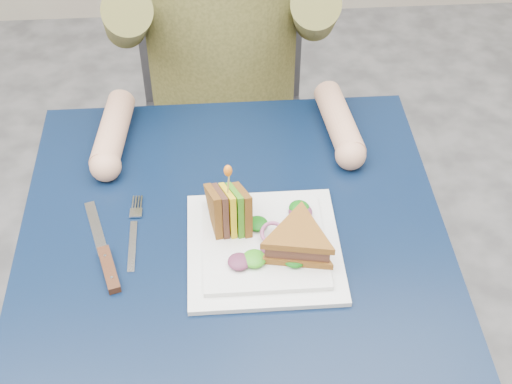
{
  "coord_description": "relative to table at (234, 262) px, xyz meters",
  "views": [
    {
      "loc": [
        -0.02,
        -0.84,
        1.65
      ],
      "look_at": [
        0.04,
        0.01,
        0.82
      ],
      "focal_mm": 50.0,
      "sensor_mm": 36.0,
      "label": 1
    }
  ],
  "objects": [
    {
      "name": "table",
      "position": [
        0.0,
        0.0,
        0.0
      ],
      "size": [
        0.75,
        0.75,
        0.73
      ],
      "color": "black",
      "rests_on": "ground"
    },
    {
      "name": "sandwich_upright",
      "position": [
        -0.01,
        0.0,
        0.13
      ],
      "size": [
        0.09,
        0.14,
        0.14
      ],
      "color": "brown",
      "rests_on": "plate"
    },
    {
      "name": "chair",
      "position": [
        0.0,
        0.65,
        -0.11
      ],
      "size": [
        0.42,
        0.4,
        0.93
      ],
      "color": "#47474C",
      "rests_on": "ground"
    },
    {
      "name": "onion_ring",
      "position": [
        0.07,
        -0.04,
        0.11
      ],
      "size": [
        0.04,
        0.04,
        0.02
      ],
      "primitive_type": "torus",
      "rotation": [
        0.44,
        0.0,
        0.0
      ],
      "color": "#9E4C7A",
      "rests_on": "plate"
    },
    {
      "name": "plate",
      "position": [
        0.05,
        -0.04,
        0.09
      ],
      "size": [
        0.26,
        0.26,
        0.02
      ],
      "color": "white",
      "rests_on": "table"
    },
    {
      "name": "fork",
      "position": [
        -0.17,
        0.01,
        0.08
      ],
      "size": [
        0.02,
        0.18,
        0.01
      ],
      "color": "silver",
      "rests_on": "table"
    },
    {
      "name": "toothpick",
      "position": [
        -0.01,
        0.0,
        0.2
      ],
      "size": [
        0.01,
        0.01,
        0.06
      ],
      "primitive_type": "cylinder",
      "rotation": [
        0.14,
        0.07,
        0.0
      ],
      "color": "tan",
      "rests_on": "sandwich_upright"
    },
    {
      "name": "sandwich_flat",
      "position": [
        0.11,
        -0.07,
        0.12
      ],
      "size": [
        0.16,
        0.16,
        0.05
      ],
      "color": "brown",
      "rests_on": "plate"
    },
    {
      "name": "toothpick_frill",
      "position": [
        -0.01,
        0.0,
        0.23
      ],
      "size": [
        0.01,
        0.01,
        0.02
      ],
      "primitive_type": "ellipsoid",
      "color": "orange",
      "rests_on": "sandwich_upright"
    },
    {
      "name": "knife",
      "position": [
        -0.22,
        -0.06,
        0.09
      ],
      "size": [
        0.08,
        0.22,
        0.02
      ],
      "color": "silver",
      "rests_on": "table"
    },
    {
      "name": "lettuce_spill",
      "position": [
        0.06,
        -0.03,
        0.11
      ],
      "size": [
        0.15,
        0.13,
        0.02
      ],
      "primitive_type": null,
      "color": "#337A14",
      "rests_on": "plate"
    }
  ]
}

